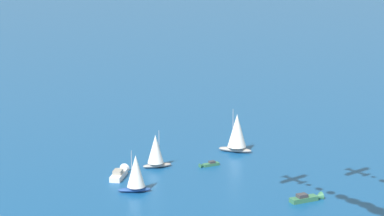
% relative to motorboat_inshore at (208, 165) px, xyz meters
% --- Properties ---
extents(motorboat_inshore, '(4.55, 5.25, 1.61)m').
position_rel_motorboat_inshore_xyz_m(motorboat_inshore, '(0.00, 0.00, 0.00)').
color(motorboat_inshore, '#33704C').
rests_on(motorboat_inshore, ground_plane).
extents(motorboat_trailing, '(6.29, 7.76, 2.33)m').
position_rel_motorboat_inshore_xyz_m(motorboat_trailing, '(-22.07, -25.49, 0.19)').
color(motorboat_trailing, '#33704C').
rests_on(motorboat_trailing, ground_plane).
extents(motorboat_ahead, '(9.91, 2.63, 2.87)m').
position_rel_motorboat_inshore_xyz_m(motorboat_ahead, '(-11.84, 20.28, 0.34)').
color(motorboat_ahead, white).
rests_on(motorboat_ahead, ground_plane).
extents(sailboat_mid_cluster, '(5.19, 7.94, 9.86)m').
position_rel_motorboat_inshore_xyz_m(sailboat_mid_cluster, '(-22.45, 13.63, 4.07)').
color(sailboat_mid_cluster, '#23478C').
rests_on(sailboat_mid_cluster, ground_plane).
extents(sailboat_outer_ring_a, '(5.95, 9.68, 12.09)m').
position_rel_motorboat_inshore_xyz_m(sailboat_outer_ring_a, '(14.49, -5.84, 5.08)').
color(sailboat_outer_ring_a, '#9E9993').
rests_on(sailboat_outer_ring_a, ground_plane).
extents(sailboat_outer_ring_c, '(5.61, 7.69, 9.74)m').
position_rel_motorboat_inshore_xyz_m(sailboat_outer_ring_c, '(-3.21, 13.13, 4.01)').
color(sailboat_outer_ring_c, '#9E9993').
rests_on(sailboat_outer_ring_c, ground_plane).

